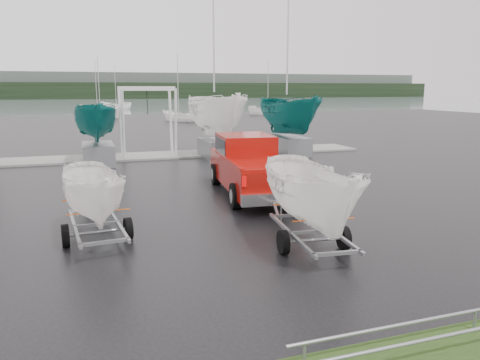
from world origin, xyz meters
TOP-DOWN VIEW (x-y plane):
  - ground_plane at (0.00, 0.00)m, footprint 120.00×120.00m
  - lake at (0.00, 100.00)m, footprint 300.00×300.00m
  - dock at (0.00, 13.00)m, footprint 30.00×3.00m
  - treeline at (0.00, 170.00)m, footprint 300.00×8.00m
  - far_hill at (0.00, 178.00)m, footprint 300.00×6.00m
  - pickup_truck at (4.06, 2.07)m, footprint 3.02×6.79m
  - trailer_hitched at (3.26, -4.71)m, footprint 1.98×3.71m
  - trailer_parked at (-1.88, -2.27)m, footprint 1.82×3.68m
  - boat_hoist at (1.67, 13.00)m, footprint 3.30×2.18m
  - keelboat_1 at (-1.29, 11.20)m, footprint 2.17×3.20m
  - keelboat_2 at (5.31, 11.00)m, footprint 2.62×3.20m
  - keelboat_3 at (10.02, 11.30)m, footprint 2.46×3.20m
  - moored_boat_1 at (0.45, 57.65)m, footprint 3.86×3.87m
  - moored_boat_2 at (9.43, 42.22)m, footprint 2.85×2.87m
  - moored_boat_3 at (24.95, 51.36)m, footprint 3.38×3.37m
  - moored_boat_5 at (4.47, 75.28)m, footprint 3.34×3.31m
  - moored_boat_7 at (0.53, 50.11)m, footprint 2.42×2.36m

SIDE VIEW (x-z plane):
  - lake at x=0.00m, z-range -0.01..-0.01m
  - ground_plane at x=0.00m, z-range 0.00..0.00m
  - moored_boat_1 at x=0.45m, z-range -5.79..5.80m
  - moored_boat_5 at x=4.47m, z-range -5.61..5.62m
  - moored_boat_3 at x=24.95m, z-range -5.57..5.58m
  - moored_boat_7 at x=0.53m, z-range -5.50..5.51m
  - moored_boat_2 at x=9.43m, z-range -5.35..5.37m
  - dock at x=0.00m, z-range -0.01..0.11m
  - pickup_truck at x=4.06m, z-range 0.05..2.23m
  - trailer_parked at x=-1.88m, z-range 0.20..4.76m
  - boat_hoist at x=1.67m, z-range 0.61..4.73m
  - trailer_hitched at x=3.26m, z-range 0.21..5.43m
  - treeline at x=0.00m, z-range 0.00..6.00m
  - keelboat_1 at x=-1.29m, z-range -0.03..6.84m
  - keelboat_3 at x=10.02m, z-range -1.40..9.23m
  - keelboat_2 at x=5.31m, z-range -1.22..9.58m
  - far_hill at x=0.00m, z-range 0.00..10.00m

